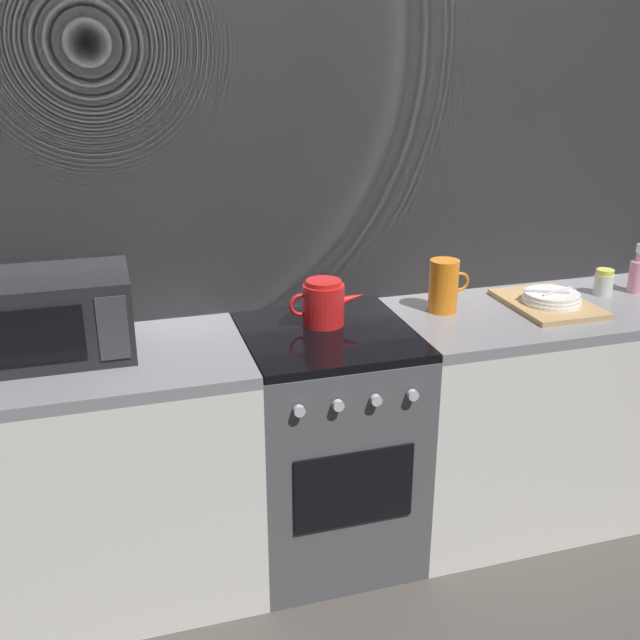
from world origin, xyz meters
TOP-DOWN VIEW (x-y plane):
  - ground_plane at (0.00, 0.00)m, footprint 8.00×8.00m
  - back_wall at (0.00, 0.32)m, footprint 3.60×0.05m
  - counter_left at (-0.90, 0.00)m, footprint 1.20×0.60m
  - stove_unit at (-0.00, -0.00)m, footprint 0.60×0.63m
  - counter_right at (0.90, 0.00)m, footprint 1.20×0.60m
  - microwave at (-0.89, 0.07)m, footprint 0.46×0.35m
  - kettle at (0.01, 0.08)m, footprint 0.28×0.15m
  - pitcher at (0.48, 0.09)m, footprint 0.16×0.11m
  - dish_pile at (0.90, 0.01)m, footprint 0.30×0.40m
  - spice_jar at (1.19, 0.08)m, footprint 0.08×0.08m
  - spray_bottle at (1.33, 0.07)m, footprint 0.08×0.06m

SIDE VIEW (x-z plane):
  - ground_plane at x=0.00m, z-range 0.00..0.00m
  - stove_unit at x=0.00m, z-range 0.00..0.90m
  - counter_left at x=-0.90m, z-range 0.00..0.90m
  - counter_right at x=0.90m, z-range 0.00..0.90m
  - dish_pile at x=0.90m, z-range 0.89..0.96m
  - spice_jar at x=1.19m, z-range 0.90..1.00m
  - spray_bottle at x=1.33m, z-range 0.88..1.08m
  - kettle at x=0.01m, z-range 0.90..1.06m
  - pitcher at x=0.48m, z-range 0.90..1.10m
  - microwave at x=-0.89m, z-range 0.90..1.17m
  - back_wall at x=0.00m, z-range 0.00..2.40m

